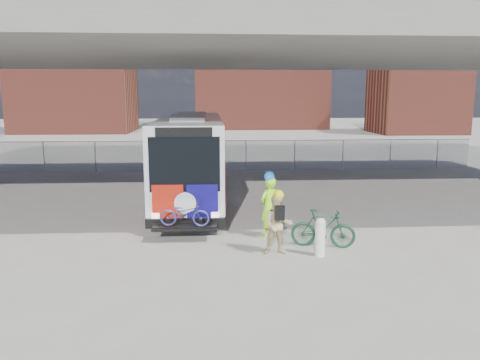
{
  "coord_description": "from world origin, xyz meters",
  "views": [
    {
      "loc": [
        -1.2,
        -16.16,
        4.46
      ],
      "look_at": [
        -0.16,
        -0.26,
        1.6
      ],
      "focal_mm": 35.0,
      "sensor_mm": 36.0,
      "label": 1
    }
  ],
  "objects": [
    {
      "name": "overpass",
      "position": [
        0.0,
        4.0,
        6.54
      ],
      "size": [
        40.0,
        16.0,
        7.95
      ],
      "color": "#605E59",
      "rests_on": "ground"
    },
    {
      "name": "smokestack",
      "position": [
        14.0,
        55.0,
        12.5
      ],
      "size": [
        2.2,
        2.2,
        25.0
      ],
      "primitive_type": "cylinder",
      "color": "brown",
      "rests_on": "ground"
    },
    {
      "name": "cyclist_tan",
      "position": [
        0.72,
        -3.44,
        0.89
      ],
      "size": [
        0.87,
        0.69,
        1.88
      ],
      "rotation": [
        0.0,
        0.0,
        -0.05
      ],
      "color": "#C9B480",
      "rests_on": "ground"
    },
    {
      "name": "bike_parked",
      "position": [
        2.15,
        -2.89,
        0.57
      ],
      "size": [
        1.98,
        1.02,
        1.14
      ],
      "primitive_type": "imported",
      "rotation": [
        0.0,
        0.0,
        1.3
      ],
      "color": "#154129",
      "rests_on": "ground"
    },
    {
      "name": "cyclist_hivis",
      "position": [
        0.66,
        -1.78,
        1.03
      ],
      "size": [
        0.85,
        0.81,
        2.14
      ],
      "rotation": [
        0.0,
        0.0,
        3.83
      ],
      "color": "#97FF1A",
      "rests_on": "ground"
    },
    {
      "name": "bus",
      "position": [
        -2.0,
        4.55,
        2.11
      ],
      "size": [
        2.67,
        12.92,
        3.69
      ],
      "color": "silver",
      "rests_on": "ground"
    },
    {
      "name": "chainlink_fence",
      "position": [
        0.0,
        12.0,
        1.42
      ],
      "size": [
        30.0,
        0.06,
        30.0
      ],
      "color": "gray",
      "rests_on": "ground"
    },
    {
      "name": "ground",
      "position": [
        0.0,
        0.0,
        0.0
      ],
      "size": [
        160.0,
        160.0,
        0.0
      ],
      "primitive_type": "plane",
      "color": "#9E9991",
      "rests_on": "ground"
    },
    {
      "name": "brick_buildings",
      "position": [
        1.23,
        48.23,
        5.42
      ],
      "size": [
        54.0,
        22.0,
        12.0
      ],
      "color": "brown",
      "rests_on": "ground"
    },
    {
      "name": "bollard",
      "position": [
        1.88,
        -3.67,
        0.6
      ],
      "size": [
        0.29,
        0.29,
        1.11
      ],
      "color": "white",
      "rests_on": "ground"
    }
  ]
}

